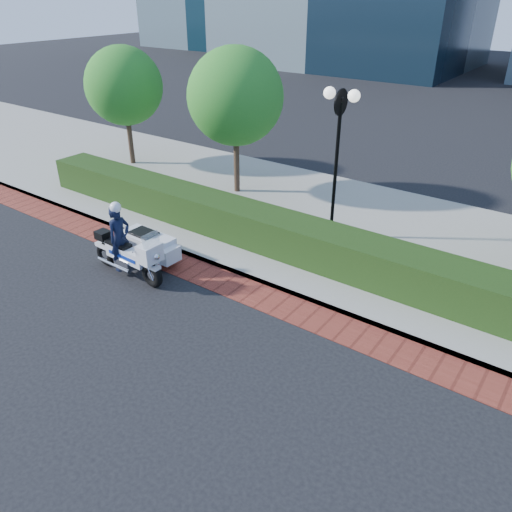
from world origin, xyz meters
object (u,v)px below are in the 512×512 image
Objects in this scene: tree_a at (124,86)px; lamppost at (338,142)px; police_motorcycle at (135,246)px; tree_b at (235,97)px.

lamppost is at bearing -7.41° from tree_a.
tree_a reaches higher than police_motorcycle.
lamppost is 4.71m from tree_b.
lamppost is 0.92× the size of tree_a.
tree_a is at bearing 180.00° from tree_b.
tree_b is (-4.50, 1.30, 0.48)m from lamppost.
lamppost is at bearing 54.79° from police_motorcycle.
lamppost is 6.07m from police_motorcycle.
tree_b is 1.97× the size of police_motorcycle.
police_motorcycle is (6.64, -5.81, -2.54)m from tree_a.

